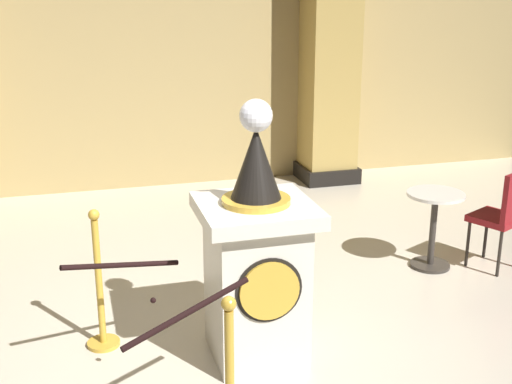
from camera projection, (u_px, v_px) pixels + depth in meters
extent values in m
plane|color=beige|center=(226.00, 383.00, 4.49)|extent=(11.16, 11.16, 0.00)
cube|color=tan|center=(135.00, 23.00, 8.21)|extent=(11.16, 0.16, 4.17)
cube|color=silver|center=(256.00, 287.00, 4.69)|extent=(0.62, 0.62, 1.05)
cube|color=silver|center=(256.00, 210.00, 4.52)|extent=(0.78, 0.78, 0.10)
cylinder|color=gold|center=(270.00, 291.00, 4.35)|extent=(0.41, 0.03, 0.41)
cylinder|color=black|center=(269.00, 290.00, 4.36)|extent=(0.45, 0.01, 0.45)
cylinder|color=gold|center=(256.00, 201.00, 4.50)|extent=(0.47, 0.47, 0.04)
cone|color=black|center=(256.00, 163.00, 4.42)|extent=(0.34, 0.34, 0.49)
cylinder|color=gold|center=(256.00, 128.00, 4.35)|extent=(0.03, 0.03, 0.05)
sphere|color=silver|center=(256.00, 116.00, 4.32)|extent=(0.22, 0.22, 0.22)
cylinder|color=gold|center=(104.00, 343.00, 4.95)|extent=(0.24, 0.24, 0.03)
cylinder|color=gold|center=(99.00, 285.00, 4.81)|extent=(0.05, 0.05, 0.98)
sphere|color=gold|center=(94.00, 215.00, 4.65)|extent=(0.08, 0.08, 0.08)
sphere|color=gold|center=(229.00, 304.00, 3.39)|extent=(0.08, 0.08, 0.08)
cylinder|color=black|center=(122.00, 265.00, 4.40)|extent=(0.79, 0.33, 0.22)
cylinder|color=black|center=(188.00, 313.00, 3.77)|extent=(0.79, 0.33, 0.22)
sphere|color=black|center=(153.00, 300.00, 4.12)|extent=(0.04, 0.04, 0.04)
cube|color=black|center=(326.00, 172.00, 9.08)|extent=(0.73, 0.73, 0.20)
cube|color=tan|center=(331.00, 28.00, 8.50)|extent=(0.63, 0.63, 4.00)
cylinder|color=#332D28|center=(430.00, 265.00, 6.31)|extent=(0.37, 0.37, 0.03)
cylinder|color=#332D28|center=(433.00, 231.00, 6.21)|extent=(0.06, 0.06, 0.72)
cylinder|color=silver|center=(436.00, 194.00, 6.10)|extent=(0.53, 0.53, 0.03)
cylinder|color=black|center=(486.00, 235.00, 6.47)|extent=(0.03, 0.03, 0.45)
cylinder|color=black|center=(468.00, 244.00, 6.27)|extent=(0.03, 0.03, 0.45)
cylinder|color=black|center=(499.00, 253.00, 6.04)|extent=(0.03, 0.03, 0.45)
cube|color=maroon|center=(495.00, 218.00, 6.18)|extent=(0.54, 0.54, 0.06)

